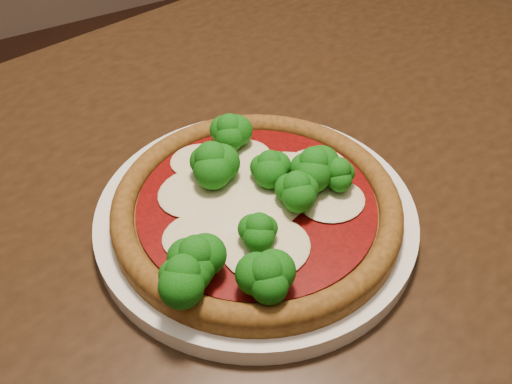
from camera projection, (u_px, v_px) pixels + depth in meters
dining_table at (259, 231)px, 0.67m from camera, size 1.21×0.91×0.75m
plate at (256, 217)px, 0.52m from camera, size 0.29×0.29×0.02m
pizza at (255, 204)px, 0.50m from camera, size 0.26×0.26×0.06m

